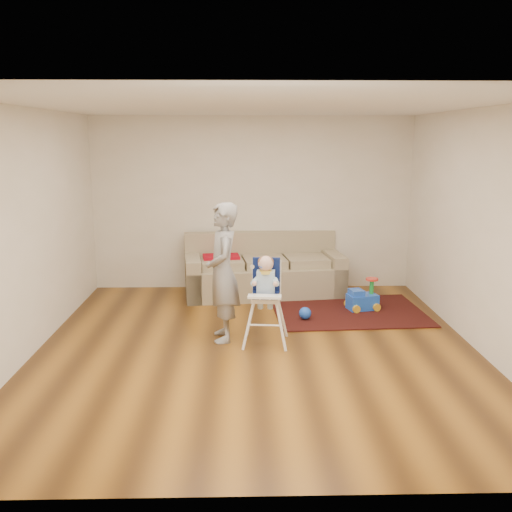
{
  "coord_description": "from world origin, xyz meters",
  "views": [
    {
      "loc": [
        -0.16,
        -6.18,
        2.38
      ],
      "look_at": [
        0.0,
        0.4,
        1.0
      ],
      "focal_mm": 40.0,
      "sensor_mm": 36.0,
      "label": 1
    }
  ],
  "objects_px": {
    "sofa": "(264,265)",
    "high_chair": "(266,301)",
    "adult": "(223,272)",
    "side_table": "(207,280)",
    "ride_on_toy": "(363,294)",
    "toy_ball": "(305,313)"
  },
  "relations": [
    {
      "from": "side_table",
      "to": "high_chair",
      "type": "bearing_deg",
      "value": -68.8
    },
    {
      "from": "side_table",
      "to": "adult",
      "type": "relative_size",
      "value": 0.3
    },
    {
      "from": "high_chair",
      "to": "adult",
      "type": "xyz_separation_m",
      "value": [
        -0.5,
        0.15,
        0.31
      ]
    },
    {
      "from": "high_chair",
      "to": "adult",
      "type": "bearing_deg",
      "value": 169.07
    },
    {
      "from": "adult",
      "to": "ride_on_toy",
      "type": "bearing_deg",
      "value": 113.31
    },
    {
      "from": "side_table",
      "to": "sofa",
      "type": "bearing_deg",
      "value": 1.91
    },
    {
      "from": "sofa",
      "to": "adult",
      "type": "xyz_separation_m",
      "value": [
        -0.55,
        -1.98,
        0.36
      ]
    },
    {
      "from": "side_table",
      "to": "ride_on_toy",
      "type": "xyz_separation_m",
      "value": [
        2.22,
        -0.83,
        -0.01
      ]
    },
    {
      "from": "side_table",
      "to": "toy_ball",
      "type": "distance_m",
      "value": 1.87
    },
    {
      "from": "side_table",
      "to": "ride_on_toy",
      "type": "relative_size",
      "value": 1.1
    },
    {
      "from": "ride_on_toy",
      "to": "adult",
      "type": "relative_size",
      "value": 0.27
    },
    {
      "from": "ride_on_toy",
      "to": "sofa",
      "type": "bearing_deg",
      "value": 133.45
    },
    {
      "from": "sofa",
      "to": "side_table",
      "type": "distance_m",
      "value": 0.9
    },
    {
      "from": "sofa",
      "to": "toy_ball",
      "type": "height_order",
      "value": "sofa"
    },
    {
      "from": "sofa",
      "to": "toy_ball",
      "type": "relative_size",
      "value": 15.22
    },
    {
      "from": "toy_ball",
      "to": "side_table",
      "type": "bearing_deg",
      "value": 137.26
    },
    {
      "from": "toy_ball",
      "to": "adult",
      "type": "distance_m",
      "value": 1.45
    },
    {
      "from": "side_table",
      "to": "adult",
      "type": "xyz_separation_m",
      "value": [
        0.32,
        -1.95,
        0.58
      ]
    },
    {
      "from": "sofa",
      "to": "ride_on_toy",
      "type": "xyz_separation_m",
      "value": [
        1.35,
        -0.86,
        -0.22
      ]
    },
    {
      "from": "sofa",
      "to": "high_chair",
      "type": "height_order",
      "value": "high_chair"
    },
    {
      "from": "ride_on_toy",
      "to": "adult",
      "type": "distance_m",
      "value": 2.28
    },
    {
      "from": "ride_on_toy",
      "to": "side_table",
      "type": "bearing_deg",
      "value": 145.48
    }
  ]
}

